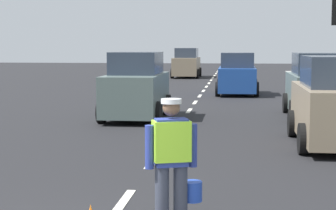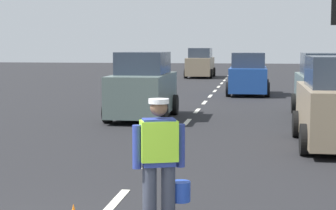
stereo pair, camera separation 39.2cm
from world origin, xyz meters
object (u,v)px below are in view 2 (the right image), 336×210
car_outgoing_far (248,75)px  car_parked_far (327,88)px  road_worker (161,157)px  car_oncoming_third (200,64)px  car_oncoming_lead (143,88)px

car_outgoing_far → car_parked_far: size_ratio=0.97×
road_worker → car_oncoming_third: (-2.82, 34.46, 0.06)m
road_worker → car_oncoming_lead: 11.05m
car_oncoming_lead → car_oncoming_third: size_ratio=0.88×
car_outgoing_far → car_oncoming_third: car_oncoming_third is taller
road_worker → car_outgoing_far: (0.84, 20.20, -0.01)m
car_oncoming_lead → road_worker: bearing=-77.6°
road_worker → car_outgoing_far: bearing=87.6°
road_worker → car_oncoming_third: car_oncoming_third is taller
car_parked_far → car_oncoming_lead: bearing=-170.7°
car_oncoming_lead → car_parked_far: size_ratio=0.97×
car_oncoming_lead → car_oncoming_third: bearing=91.1°
road_worker → car_oncoming_third: 34.57m
car_outgoing_far → car_parked_far: bearing=-72.8°
car_oncoming_lead → car_parked_far: (5.82, 0.96, -0.01)m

